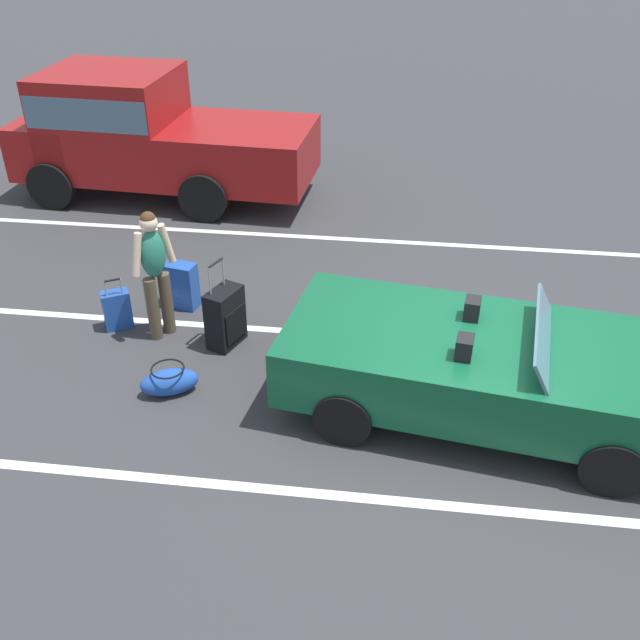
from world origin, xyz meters
name	(u,v)px	position (x,y,z in m)	size (l,w,h in m)	color
ground_plane	(477,412)	(0.00, 0.00, 0.00)	(80.00, 80.00, 0.00)	#333335
lot_line_near	(485,510)	(0.00, -1.40, 0.00)	(18.00, 0.12, 0.01)	silver
lot_line_mid	(471,344)	(0.00, 1.30, 0.00)	(18.00, 0.12, 0.01)	silver
lot_line_far	(463,246)	(0.00, 4.00, 0.00)	(18.00, 0.12, 0.01)	silver
convertible_car	(504,371)	(0.21, -0.03, 0.59)	(4.35, 2.36, 1.24)	#0F4C2D
suitcase_large_black	(225,317)	(-2.96, 0.95, 0.37)	(0.44, 0.55, 1.10)	black
suitcase_medium_bright	(182,286)	(-3.74, 1.73, 0.31)	(0.44, 0.32, 0.62)	#1E479E
suitcase_small_carryon	(117,310)	(-4.40, 1.14, 0.25)	(0.39, 0.34, 0.72)	#1E479E
duffel_bag	(169,381)	(-3.36, -0.09, 0.16)	(0.71, 0.53, 0.34)	#1E479E
traveler_person	(155,268)	(-3.80, 1.04, 0.93)	(0.44, 0.53, 1.65)	#4C3F2D
parked_pickup_truck_near	(141,132)	(-5.45, 5.43, 1.11)	(5.11, 2.31, 2.10)	maroon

